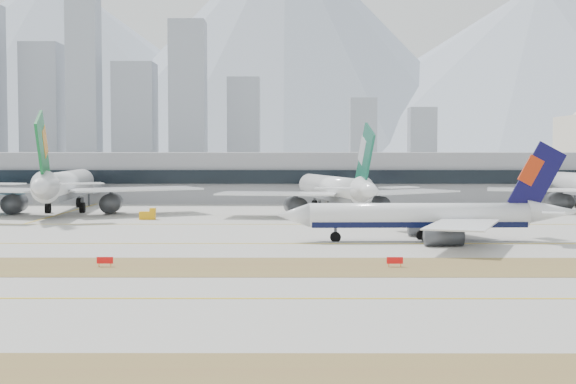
{
  "coord_description": "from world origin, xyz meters",
  "views": [
    {
      "loc": [
        10.21,
        -139.15,
        15.74
      ],
      "look_at": [
        9.69,
        18.0,
        7.5
      ],
      "focal_mm": 50.0,
      "sensor_mm": 36.0,
      "label": 1
    }
  ],
  "objects_px": {
    "widebody_cathay": "(336,190)",
    "terminal": "(258,176)",
    "taxiing_airliner": "(430,217)",
    "widebody_eva": "(64,187)"
  },
  "relations": [
    {
      "from": "taxiing_airliner",
      "to": "widebody_cathay",
      "type": "height_order",
      "value": "widebody_cathay"
    },
    {
      "from": "widebody_cathay",
      "to": "terminal",
      "type": "height_order",
      "value": "widebody_cathay"
    },
    {
      "from": "taxiing_airliner",
      "to": "terminal",
      "type": "xyz_separation_m",
      "value": [
        -34.22,
        116.04,
        3.28
      ]
    },
    {
      "from": "widebody_eva",
      "to": "terminal",
      "type": "xyz_separation_m",
      "value": [
        46.23,
        55.11,
        0.92
      ]
    },
    {
      "from": "taxiing_airliner",
      "to": "terminal",
      "type": "height_order",
      "value": "taxiing_airliner"
    },
    {
      "from": "terminal",
      "to": "widebody_cathay",
      "type": "bearing_deg",
      "value": -69.87
    },
    {
      "from": "taxiing_airliner",
      "to": "widebody_cathay",
      "type": "bearing_deg",
      "value": -78.82
    },
    {
      "from": "widebody_eva",
      "to": "widebody_cathay",
      "type": "distance_m",
      "value": 67.53
    },
    {
      "from": "taxiing_airliner",
      "to": "widebody_eva",
      "type": "xyz_separation_m",
      "value": [
        -80.45,
        60.92,
        2.36
      ]
    },
    {
      "from": "widebody_cathay",
      "to": "terminal",
      "type": "relative_size",
      "value": 0.21
    }
  ]
}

